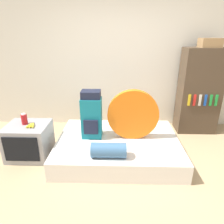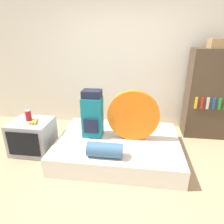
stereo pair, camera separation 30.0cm
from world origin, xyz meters
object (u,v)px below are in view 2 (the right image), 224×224
Objects in this scene: backpack at (92,114)px; cardboard_box at (220,43)px; television at (33,136)px; tent_bag at (133,116)px; bookshelf at (208,94)px; canister at (28,115)px; sleeping_roll at (105,150)px.

cardboard_box is at bearing 22.49° from backpack.
cardboard_box is (2.97, 0.97, 1.42)m from television.
backpack is at bearing -157.51° from cardboard_box.
backpack is 0.96× the size of tent_bag.
tent_bag is 1.24× the size of television.
bookshelf is (2.94, 1.01, 0.54)m from television.
backpack is 1.19× the size of television.
canister is 0.11× the size of bookshelf.
sleeping_roll is at bearing -18.36° from television.
canister reaches higher than sleeping_roll.
sleeping_roll is at bearing -63.05° from backpack.
sleeping_roll is 1.41m from canister.
bookshelf is (1.32, 0.89, 0.13)m from tent_bag.
sleeping_roll is 2.24m from bookshelf.
backpack is at bearing 5.79° from canister.
canister is 0.50× the size of cardboard_box.
sleeping_roll is 0.29× the size of bookshelf.
bookshelf is (1.67, 1.43, 0.42)m from sleeping_roll.
canister is (-1.31, 0.47, 0.23)m from sleeping_roll.
sleeping_roll is 1.35m from television.
television is 3.15m from bookshelf.
bookshelf is at bearing 17.96° from canister.
tent_bag reaches higher than backpack.
tent_bag is 2.29× the size of cardboard_box.
tent_bag is 1.68m from television.
tent_bag is at bearing 57.24° from sleeping_roll.
sleeping_roll is at bearing -122.76° from tent_bag.
cardboard_box is (1.70, 1.40, 1.30)m from sleeping_roll.
sleeping_roll is (-0.35, -0.54, -0.29)m from tent_bag.
bookshelf reaches higher than television.
tent_bag is 4.56× the size of canister.
television is at bearing 161.64° from sleeping_roll.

